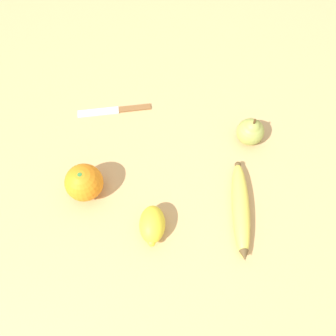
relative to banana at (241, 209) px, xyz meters
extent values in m
plane|color=tan|center=(0.12, -0.10, -0.02)|extent=(3.00, 3.00, 0.00)
ellipsoid|color=#DBCC4C|center=(0.00, 0.00, 0.00)|extent=(0.06, 0.22, 0.04)
cone|color=brown|center=(0.01, 0.10, 0.01)|extent=(0.02, 0.03, 0.03)
sphere|color=brown|center=(-0.01, -0.11, 0.00)|extent=(0.01, 0.01, 0.01)
sphere|color=orange|center=(0.34, -0.07, 0.02)|extent=(0.08, 0.08, 0.08)
cylinder|color=#337A33|center=(0.34, -0.07, 0.06)|extent=(0.01, 0.01, 0.00)
sphere|color=#99A84C|center=(-0.05, -0.18, 0.01)|extent=(0.06, 0.06, 0.06)
sphere|color=#99A84C|center=(-0.05, -0.18, 0.03)|extent=(0.04, 0.04, 0.04)
cylinder|color=#4C3319|center=(-0.05, -0.18, 0.06)|extent=(0.01, 0.01, 0.02)
ellipsoid|color=yellow|center=(0.19, 0.02, 0.01)|extent=(0.06, 0.08, 0.05)
sphere|color=yellow|center=(0.20, 0.06, 0.01)|extent=(0.02, 0.02, 0.02)
cube|color=silver|center=(0.32, -0.29, -0.02)|extent=(0.11, 0.03, 0.00)
cube|color=brown|center=(0.23, -0.29, -0.01)|extent=(0.08, 0.02, 0.01)
camera|label=1|loc=(0.17, 0.22, 0.68)|focal=35.00mm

